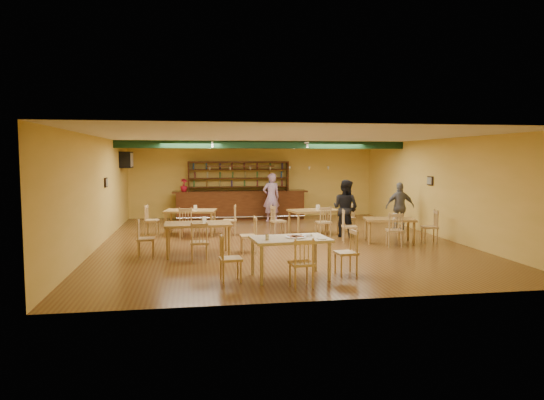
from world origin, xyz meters
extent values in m
plane|color=brown|center=(0.00, 0.00, 0.00)|extent=(12.00, 12.00, 0.00)
cube|color=black|center=(0.00, 2.80, 2.87)|extent=(10.00, 0.30, 0.25)
cube|color=silver|center=(-1.80, 3.40, 2.94)|extent=(0.05, 2.50, 0.05)
cube|color=silver|center=(1.40, 3.40, 2.94)|extent=(0.05, 2.50, 0.05)
cube|color=silver|center=(-4.80, 4.20, 2.35)|extent=(0.34, 0.70, 0.48)
cube|color=black|center=(-4.97, 1.00, 1.70)|extent=(0.04, 0.34, 0.28)
cube|color=black|center=(4.97, 0.50, 1.70)|extent=(0.04, 0.34, 0.28)
cube|color=#33150A|center=(-0.62, 5.15, 0.56)|extent=(5.26, 0.85, 1.13)
cube|color=#33150A|center=(-0.62, 5.78, 1.14)|extent=(4.07, 0.40, 2.28)
imported|color=#AD0F21|center=(-2.80, 5.15, 1.38)|extent=(0.35, 0.35, 0.49)
cube|color=olive|center=(-2.53, 1.58, 0.39)|extent=(1.70, 1.19, 0.79)
cube|color=olive|center=(1.37, 1.21, 0.38)|extent=(1.67, 1.18, 0.76)
cube|color=olive|center=(-2.33, -1.77, 0.41)|extent=(1.65, 1.02, 0.81)
cube|color=olive|center=(3.10, -0.77, 0.35)|extent=(1.53, 1.09, 0.70)
cube|color=tan|center=(-0.51, -4.35, 0.41)|extent=(1.62, 1.12, 0.82)
cylinder|color=silver|center=(-0.40, -4.35, 0.83)|extent=(0.47, 0.47, 0.01)
cylinder|color=#EAE5C6|center=(-1.00, -4.51, 0.88)|extent=(0.08, 0.08, 0.11)
cube|color=white|center=(-0.13, -4.13, 0.84)|extent=(0.25, 0.23, 0.03)
cube|color=silver|center=(-0.24, -4.30, 0.84)|extent=(0.33, 0.20, 0.00)
cylinder|color=white|center=(0.09, -4.57, 0.83)|extent=(0.24, 0.24, 0.01)
imported|color=#974CA6|center=(0.48, 4.33, 0.92)|extent=(0.74, 0.55, 1.84)
imported|color=black|center=(2.17, 0.41, 0.88)|extent=(1.06, 1.08, 1.76)
imported|color=slate|center=(4.30, 1.23, 0.81)|extent=(0.99, 0.51, 1.62)
camera|label=1|loc=(-2.40, -13.82, 2.43)|focal=32.01mm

